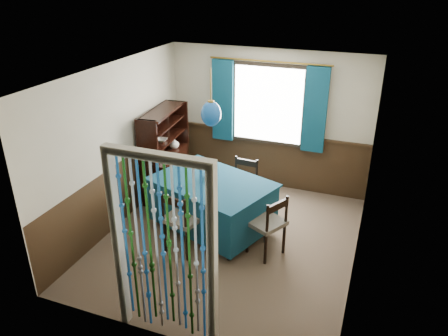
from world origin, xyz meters
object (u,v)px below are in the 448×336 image
at_px(pendant_lamp, 211,114).
at_px(vase_sideboard, 174,143).
at_px(chair_left, 165,181).
at_px(bowl_shelf, 162,140).
at_px(sideboard, 165,164).
at_px(vase_table, 210,172).
at_px(chair_near, 182,220).
at_px(chair_far, 243,185).
at_px(chair_right, 268,224).
at_px(dining_table, 212,202).

xyz_separation_m(pendant_lamp, vase_sideboard, (-1.17, 1.09, -0.99)).
relative_size(chair_left, pendant_lamp, 1.16).
height_order(bowl_shelf, vase_sideboard, bowl_shelf).
distance_m(sideboard, vase_sideboard, 0.42).
xyz_separation_m(bowl_shelf, vase_sideboard, (0.00, 0.43, -0.21)).
bearing_deg(sideboard, bowl_shelf, -76.30).
bearing_deg(vase_table, pendant_lamp, -58.15).
height_order(chair_near, sideboard, sideboard).
distance_m(chair_far, chair_right, 1.24).
bearing_deg(chair_right, vase_sideboard, 84.29).
bearing_deg(dining_table, sideboard, 165.57).
height_order(dining_table, chair_left, chair_left).
bearing_deg(sideboard, vase_sideboard, 71.50).
bearing_deg(chair_far, bowl_shelf, 4.90).
xyz_separation_m(chair_far, vase_table, (-0.33, -0.57, 0.44)).
bearing_deg(bowl_shelf, vase_table, -26.23).
relative_size(chair_near, vase_table, 5.60).
height_order(pendant_lamp, vase_table, pendant_lamp).
xyz_separation_m(dining_table, pendant_lamp, (0.00, 0.00, 1.40)).
bearing_deg(sideboard, chair_far, -10.75).
bearing_deg(chair_left, vase_sideboard, -159.54).
bearing_deg(vase_sideboard, chair_near, -60.67).
distance_m(chair_near, bowl_shelf, 1.75).
bearing_deg(dining_table, chair_far, 89.72).
xyz_separation_m(sideboard, vase_sideboard, (0.06, 0.26, 0.33)).
relative_size(chair_right, bowl_shelf, 4.66).
relative_size(chair_far, vase_table, 5.26).
xyz_separation_m(vase_table, bowl_shelf, (-1.10, 0.54, 0.17)).
relative_size(chair_near, sideboard, 0.62).
distance_m(chair_left, vase_sideboard, 0.85).
height_order(chair_right, pendant_lamp, pendant_lamp).
height_order(chair_near, chair_right, chair_near).
bearing_deg(pendant_lamp, chair_right, -18.34).
xyz_separation_m(sideboard, vase_table, (1.16, -0.71, 0.36)).
relative_size(dining_table, pendant_lamp, 2.50).
distance_m(chair_left, bowl_shelf, 0.69).
xyz_separation_m(chair_far, chair_right, (0.71, -1.01, 0.01)).
relative_size(chair_near, pendant_lamp, 1.19).
distance_m(chair_far, sideboard, 1.49).
distance_m(pendant_lamp, bowl_shelf, 1.56).
bearing_deg(vase_sideboard, vase_table, -41.45).
distance_m(dining_table, chair_far, 0.74).
height_order(chair_left, bowl_shelf, bowl_shelf).
bearing_deg(vase_table, chair_right, -23.00).
bearing_deg(vase_table, chair_far, 60.23).
xyz_separation_m(chair_near, chair_far, (0.44, 1.36, -0.03)).
bearing_deg(chair_near, pendant_lamp, 86.27).
bearing_deg(chair_right, sideboard, 89.98).
distance_m(chair_near, chair_far, 1.43).
height_order(chair_right, bowl_shelf, bowl_shelf).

